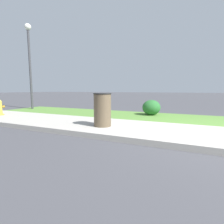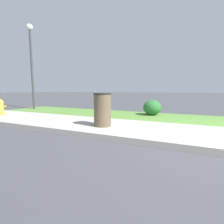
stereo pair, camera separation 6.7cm
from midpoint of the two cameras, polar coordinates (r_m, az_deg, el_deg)
ground_plane at (r=4.50m, az=31.95°, el=-6.86°), size 120.00×120.00×0.00m
sidewalk_pavement at (r=4.50m, az=31.96°, el=-6.80°), size 18.00×2.30×0.01m
grass_verge at (r=6.72m, az=29.49°, el=-2.29°), size 18.00×2.25×0.01m
street_lamp at (r=10.31m, az=-25.58°, el=16.99°), size 0.32×0.32×4.30m
trash_bin at (r=4.81m, az=-3.55°, el=0.71°), size 0.50×0.50×0.92m
shrub_bush_far_verge at (r=7.17m, az=12.47°, el=1.44°), size 0.71×0.71×0.61m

